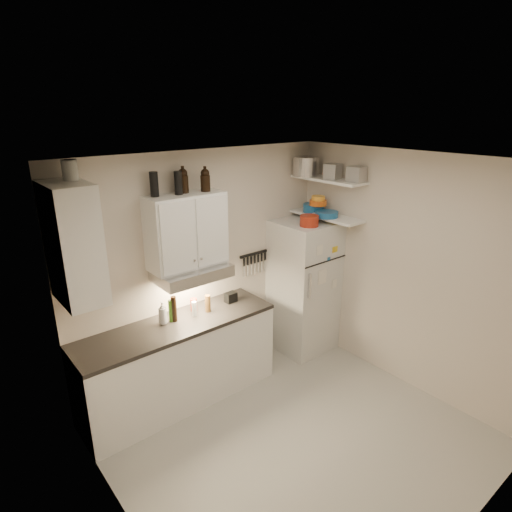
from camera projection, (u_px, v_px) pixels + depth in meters
floor at (295, 438)px, 4.12m from camera, size 3.20×3.00×0.02m
ceiling at (306, 162)px, 3.25m from camera, size 3.20×3.00×0.02m
back_wall at (204, 268)px, 4.79m from camera, size 3.20×0.02×2.60m
left_wall at (121, 390)px, 2.72m from camera, size 0.02×3.00×2.60m
right_wall at (405, 272)px, 4.65m from camera, size 0.02×3.00×2.60m
base_cabinet at (180, 364)px, 4.51m from camera, size 2.10×0.60×0.88m
countertop at (177, 325)px, 4.36m from camera, size 2.10×0.62×0.04m
upper_cabinet at (187, 231)px, 4.30m from camera, size 0.80×0.33×0.75m
side_cabinet at (73, 244)px, 3.48m from camera, size 0.33×0.55×1.00m
range_hood at (192, 273)px, 4.40m from camera, size 0.76×0.46×0.12m
fridge at (304, 286)px, 5.43m from camera, size 0.70×0.68×1.70m
shelf_hi at (328, 179)px, 5.01m from camera, size 0.30×0.95×0.03m
shelf_lo at (326, 216)px, 5.15m from camera, size 0.30×0.95×0.03m
knife_strip at (254, 254)px, 5.18m from camera, size 0.42×0.02×0.03m
dutch_oven at (309, 221)px, 4.93m from camera, size 0.22×0.22×0.13m
book_stack at (337, 219)px, 5.11m from camera, size 0.18×0.22×0.07m
spice_jar at (315, 217)px, 5.12m from camera, size 0.08×0.08×0.10m
stock_pot at (306, 166)px, 5.14m from camera, size 0.33×0.33×0.23m
tin_a at (333, 171)px, 4.92m from camera, size 0.20×0.19×0.17m
tin_b at (357, 174)px, 4.73m from camera, size 0.18×0.18×0.17m
bowl_teal at (314, 208)px, 5.26m from camera, size 0.26×0.26×0.10m
bowl_orange at (318, 203)px, 5.16m from camera, size 0.21×0.21×0.06m
bowl_yellow at (318, 198)px, 5.14m from camera, size 0.16×0.16×0.05m
plates at (327, 214)px, 5.04m from camera, size 0.30×0.30×0.07m
growler_a at (183, 180)px, 4.19m from camera, size 0.13×0.13×0.24m
growler_b at (205, 180)px, 4.27m from camera, size 0.12×0.12×0.23m
thermos_a at (178, 183)px, 4.11m from camera, size 0.09×0.09×0.23m
thermos_b at (154, 184)px, 4.02m from camera, size 0.10×0.10×0.23m
side_jar at (70, 170)px, 3.39m from camera, size 0.15×0.15×0.16m
soap_bottle at (162, 312)px, 4.30m from camera, size 0.11×0.11×0.27m
pepper_mill at (208, 303)px, 4.57m from camera, size 0.06×0.06×0.19m
oil_bottle at (171, 311)px, 4.36m from camera, size 0.05×0.05×0.24m
vinegar_bottle at (174, 309)px, 4.36m from camera, size 0.07×0.07×0.27m
clear_bottle at (194, 309)px, 4.49m from camera, size 0.05×0.05×0.16m
red_jar at (194, 305)px, 4.60m from camera, size 0.08×0.08×0.14m
caddy at (231, 297)px, 4.82m from camera, size 0.13×0.10×0.11m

